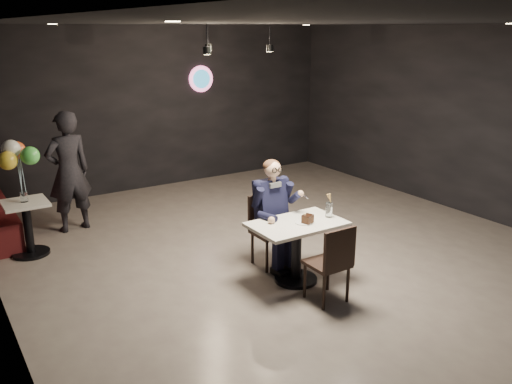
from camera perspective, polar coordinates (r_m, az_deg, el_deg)
floor at (r=7.12m, az=5.42°, el=-7.64°), size 9.00×9.00×0.00m
wall_sign at (r=10.74m, az=-5.82°, el=11.76°), size 0.50×0.06×0.50m
pendant_lights at (r=8.14m, az=-3.01°, el=16.41°), size 1.40×1.20×0.36m
main_table at (r=6.54m, az=4.27°, el=-6.32°), size 1.10×0.70×0.75m
chair_far at (r=6.92m, az=1.56°, el=-4.17°), size 0.42×0.46×0.92m
chair_near at (r=6.10m, az=7.47°, el=-7.31°), size 0.42×0.46×0.92m
seated_man at (r=6.83m, az=1.58°, el=-2.14°), size 0.60×0.80×1.44m
dessert_plate at (r=6.39m, az=5.01°, el=-3.23°), size 0.19×0.19×0.01m
cake_slice at (r=6.36m, az=5.46°, el=-2.85°), size 0.15×0.14×0.09m
mint_leaf at (r=6.35m, az=5.64°, el=-2.56°), size 0.06×0.04×0.01m
sundae_glass at (r=6.60m, az=7.69°, el=-1.88°), size 0.08×0.08×0.18m
wafer_cone at (r=6.54m, az=7.78°, el=-0.70°), size 0.07×0.07×0.12m
side_table at (r=7.89m, az=-22.83°, el=-3.72°), size 0.56×0.56×0.70m
balloon_vase at (r=7.74m, az=-23.23°, el=-0.46°), size 0.09×0.09×0.14m
balloon_bunch at (r=7.63m, az=-23.61°, el=2.70°), size 0.44×0.44×0.72m
passerby at (r=8.48m, az=-19.13°, el=2.02°), size 0.72×0.52×1.81m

